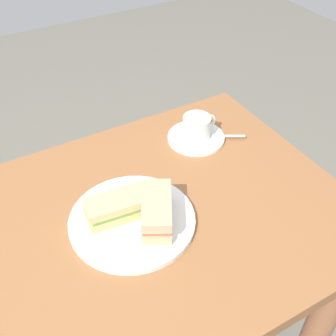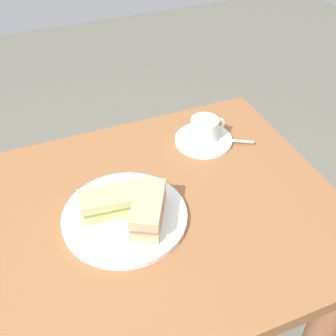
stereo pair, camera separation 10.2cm
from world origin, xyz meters
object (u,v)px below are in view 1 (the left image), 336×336
at_px(dining_table, 76,287).
at_px(sandwich_plate, 133,222).
at_px(coffee_cup, 197,126).
at_px(spoon, 222,136).
at_px(sandwich_back, 157,211).
at_px(coffee_saucer, 196,138).
at_px(sandwich_front, 117,207).

bearing_deg(dining_table, sandwich_plate, -1.52).
relative_size(coffee_cup, spoon, 1.18).
distance_m(dining_table, spoon, 0.56).
bearing_deg(dining_table, sandwich_back, -9.56).
bearing_deg(spoon, coffee_saucer, 149.87).
relative_size(sandwich_plate, spoon, 3.19).
xyz_separation_m(sandwich_plate, coffee_saucer, (0.30, 0.20, -0.00)).
bearing_deg(spoon, sandwich_front, -160.94).
bearing_deg(coffee_cup, spoon, -30.99).
bearing_deg(sandwich_front, sandwich_back, -40.98).
height_order(sandwich_front, coffee_saucer, sandwich_front).
bearing_deg(coffee_saucer, sandwich_back, -137.57).
distance_m(sandwich_plate, coffee_cup, 0.36).
relative_size(dining_table, sandwich_plate, 4.66).
distance_m(sandwich_front, coffee_cup, 0.36).
bearing_deg(dining_table, coffee_cup, 23.18).
relative_size(coffee_saucer, spoon, 1.78).
bearing_deg(sandwich_back, coffee_cup, 42.24).
distance_m(sandwich_back, coffee_cup, 0.34).
bearing_deg(spoon, sandwich_back, -148.61).
height_order(coffee_cup, spoon, coffee_cup).
bearing_deg(coffee_cup, sandwich_back, -137.76).
relative_size(sandwich_back, coffee_saucer, 0.96).
xyz_separation_m(dining_table, sandwich_front, (0.13, 0.03, 0.18)).
bearing_deg(sandwich_plate, coffee_cup, 33.71).
relative_size(sandwich_front, coffee_cup, 1.41).
bearing_deg(sandwich_front, coffee_saucer, 27.98).
distance_m(dining_table, sandwich_plate, 0.22).
bearing_deg(coffee_saucer, coffee_cup, 5.05).
height_order(dining_table, coffee_saucer, coffee_saucer).
bearing_deg(coffee_saucer, spoon, -30.13).
relative_size(dining_table, sandwich_front, 8.98).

